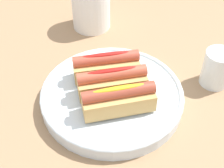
{
  "coord_description": "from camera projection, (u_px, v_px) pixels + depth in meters",
  "views": [
    {
      "loc": [
        -0.08,
        -0.48,
        0.53
      ],
      "look_at": [
        0.03,
        0.01,
        0.06
      ],
      "focal_mm": 50.55,
      "sensor_mm": 36.0,
      "label": 1
    }
  ],
  "objects": [
    {
      "name": "hotdog_back",
      "position": [
        112.0,
        81.0,
        0.68
      ],
      "size": [
        0.15,
        0.05,
        0.06
      ],
      "color": "tan",
      "rests_on": "serving_bowl"
    },
    {
      "name": "ground_plane",
      "position": [
        101.0,
        106.0,
        0.72
      ],
      "size": [
        2.4,
        2.4,
        0.0
      ],
      "primitive_type": "plane",
      "color": "#9E7A56"
    },
    {
      "name": "water_glass",
      "position": [
        216.0,
        70.0,
        0.75
      ],
      "size": [
        0.07,
        0.07,
        0.09
      ],
      "color": "white",
      "rests_on": "ground_plane"
    },
    {
      "name": "serving_bowl",
      "position": [
        112.0,
        96.0,
        0.71
      ],
      "size": [
        0.32,
        0.32,
        0.04
      ],
      "color": "silver",
      "rests_on": "ground_plane"
    },
    {
      "name": "hotdog_front",
      "position": [
        119.0,
        99.0,
        0.65
      ],
      "size": [
        0.15,
        0.05,
        0.06
      ],
      "color": "tan",
      "rests_on": "serving_bowl"
    },
    {
      "name": "hotdog_side",
      "position": [
        106.0,
        65.0,
        0.72
      ],
      "size": [
        0.15,
        0.05,
        0.06
      ],
      "color": "tan",
      "rests_on": "serving_bowl"
    },
    {
      "name": "paper_towel_roll",
      "position": [
        91.0,
        7.0,
        0.91
      ],
      "size": [
        0.11,
        0.11,
        0.13
      ],
      "color": "white",
      "rests_on": "ground_plane"
    }
  ]
}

